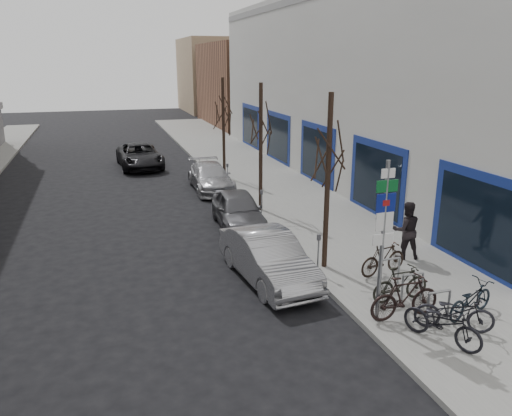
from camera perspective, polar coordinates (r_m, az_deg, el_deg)
ground at (r=12.21m, az=3.45°, el=-14.93°), size 120.00×120.00×0.00m
sidewalk_east at (r=22.28m, az=5.18°, el=0.08°), size 5.00×70.00×0.15m
commercial_building at (r=33.08m, az=22.13°, el=13.02°), size 20.00×32.00×10.00m
brick_building_far at (r=52.51m, az=1.29°, el=13.98°), size 12.00×14.00×8.00m
tan_building_far at (r=67.00m, az=-2.54°, el=14.95°), size 13.00×12.00×9.00m
highway_sign_pole at (r=12.14m, az=14.33°, el=-2.77°), size 0.55×0.10×4.20m
bike_rack at (r=14.01m, az=17.44°, el=-8.31°), size 0.66×2.26×0.83m
tree_near at (r=14.84m, az=8.38°, el=7.60°), size 1.80×1.80×5.50m
tree_mid at (r=20.83m, az=0.55°, el=10.32°), size 1.80×1.80×5.50m
tree_far at (r=27.06m, az=-3.78°, el=11.72°), size 1.80×1.80×5.50m
meter_front at (r=15.04m, az=7.14°, el=-4.83°), size 0.10×0.08×1.27m
meter_mid at (r=19.91m, az=0.63°, el=0.66°), size 0.10×0.08×1.27m
meter_back at (r=25.04m, az=-3.28°, el=3.95°), size 0.10×0.08×1.27m
bike_near_left at (r=12.33m, az=20.58°, el=-11.83°), size 1.38×1.94×1.15m
bike_near_right at (r=13.09m, az=16.65°, el=-9.69°), size 1.93×0.58×1.17m
bike_mid_curb at (r=13.79m, az=23.35°, el=-9.28°), size 1.80×1.03×1.05m
bike_mid_inner at (r=13.97m, az=16.19°, el=-8.27°), size 1.69×0.53×1.02m
bike_far_curb at (r=12.95m, az=21.76°, el=-10.64°), size 1.86×1.42×1.12m
bike_far_inner at (r=15.49m, az=14.35°, el=-5.57°), size 1.79×0.86×1.04m
parked_car_front at (r=14.89m, az=1.39°, el=-5.68°), size 2.01×4.59×1.47m
parked_car_mid at (r=19.60m, az=-2.05°, el=-0.20°), size 1.98×4.33×1.44m
parked_car_back at (r=25.43m, az=-5.20°, el=3.53°), size 1.99×4.65×1.33m
lane_car at (r=31.58m, az=-13.15°, el=5.84°), size 2.71×5.38×1.46m
pedestrian_near at (r=20.69m, az=14.10°, el=0.75°), size 0.61×0.46×1.52m
pedestrian_far at (r=16.82m, az=16.78°, el=-2.39°), size 0.81×0.64×1.92m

